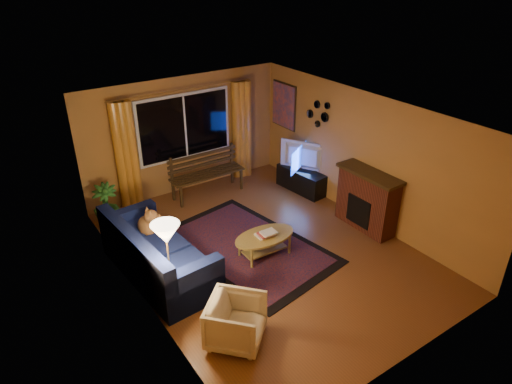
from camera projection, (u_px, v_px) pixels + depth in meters
floor at (266, 251)px, 8.09m from camera, size 4.50×6.00×0.02m
ceiling at (267, 115)px, 6.92m from camera, size 4.50×6.00×0.02m
wall_back at (184, 135)px, 9.70m from camera, size 4.50×0.02×2.50m
wall_left at (135, 230)px, 6.38m from camera, size 0.02×6.00×2.50m
wall_right at (363, 158)px, 8.63m from camera, size 0.02×6.00×2.50m
window at (185, 127)px, 9.56m from camera, size 2.00×0.02×1.30m
curtain_rod at (183, 90)px, 9.16m from camera, size 3.20×0.03×0.03m
curtain_left at (126, 157)px, 9.00m from camera, size 0.36×0.36×2.24m
curtain_right at (241, 130)px, 10.34m from camera, size 0.36×0.36×2.24m
bench at (208, 184)px, 9.87m from camera, size 1.63×0.48×0.49m
potted_plant at (106, 205)px, 8.69m from camera, size 0.59×0.59×0.84m
sofa at (158, 250)px, 7.30m from camera, size 1.17×2.38×0.94m
dog at (147, 222)px, 7.59m from camera, size 0.34×0.45×0.48m
armchair at (236, 320)px, 6.05m from camera, size 0.98×0.97×0.73m
floor_lamp at (170, 270)px, 6.38m from camera, size 0.33×0.33×1.50m
rug at (247, 247)px, 8.18m from camera, size 2.41×3.34×0.02m
coffee_table at (265, 245)px, 7.88m from camera, size 1.16×1.16×0.41m
tv_console at (301, 180)px, 10.04m from camera, size 0.52×1.22×0.49m
television at (302, 157)px, 9.78m from camera, size 0.66×1.00×0.62m
fireplace at (367, 201)px, 8.56m from camera, size 0.40×1.20×1.10m
mirror_cluster at (318, 112)px, 9.30m from camera, size 0.06×0.60×0.56m
painting at (284, 106)px, 10.22m from camera, size 0.04×0.76×0.96m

